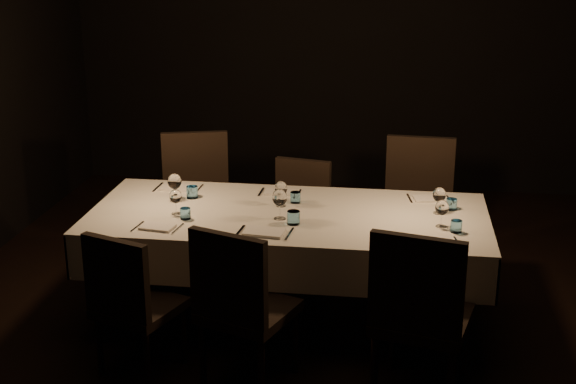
# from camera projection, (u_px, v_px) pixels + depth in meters

# --- Properties ---
(room) EXTENTS (5.01, 6.01, 3.01)m
(room) POSITION_uv_depth(u_px,v_px,m) (288.00, 98.00, 4.85)
(room) COLOR black
(room) RESTS_ON ground
(dining_table) EXTENTS (2.52, 1.12, 0.76)m
(dining_table) POSITION_uv_depth(u_px,v_px,m) (288.00, 224.00, 5.10)
(dining_table) COLOR black
(dining_table) RESTS_ON ground
(chair_near_left) EXTENTS (0.55, 0.55, 0.89)m
(chair_near_left) POSITION_uv_depth(u_px,v_px,m) (130.00, 298.00, 4.52)
(chair_near_left) COLOR black
(chair_near_left) RESTS_ON ground
(place_setting_near_left) EXTENTS (0.30, 0.39, 0.16)m
(place_setting_near_left) POSITION_uv_depth(u_px,v_px,m) (172.00, 210.00, 4.94)
(place_setting_near_left) COLOR silver
(place_setting_near_left) RESTS_ON dining_table
(chair_near_center) EXTENTS (0.60, 0.60, 0.97)m
(chair_near_center) POSITION_uv_depth(u_px,v_px,m) (240.00, 301.00, 4.39)
(chair_near_center) COLOR black
(chair_near_center) RESTS_ON ground
(place_setting_near_center) EXTENTS (0.36, 0.41, 0.19)m
(place_setting_near_center) POSITION_uv_depth(u_px,v_px,m) (278.00, 213.00, 4.85)
(place_setting_near_center) COLOR silver
(place_setting_near_center) RESTS_ON dining_table
(chair_near_right) EXTENTS (0.59, 0.59, 1.02)m
(chair_near_right) POSITION_uv_depth(u_px,v_px,m) (420.00, 310.00, 4.23)
(chair_near_right) COLOR black
(chair_near_right) RESTS_ON ground
(place_setting_near_right) EXTENTS (0.32, 0.39, 0.17)m
(place_setting_near_right) POSITION_uv_depth(u_px,v_px,m) (443.00, 222.00, 4.73)
(place_setting_near_right) COLOR silver
(place_setting_near_right) RESTS_ON dining_table
(chair_far_left) EXTENTS (0.61, 0.61, 1.03)m
(chair_far_left) POSITION_uv_depth(u_px,v_px,m) (197.00, 197.00, 6.00)
(chair_far_left) COLOR black
(chair_far_left) RESTS_ON ground
(place_setting_far_left) EXTENTS (0.34, 0.41, 0.19)m
(place_setting_far_left) POSITION_uv_depth(u_px,v_px,m) (180.00, 186.00, 5.36)
(place_setting_far_left) COLOR silver
(place_setting_far_left) RESTS_ON dining_table
(chair_far_center) EXTENTS (0.49, 0.49, 0.87)m
(chair_far_center) POSITION_uv_depth(u_px,v_px,m) (299.00, 213.00, 5.88)
(chair_far_center) COLOR black
(chair_far_center) RESTS_ON ground
(place_setting_far_center) EXTENTS (0.30, 0.39, 0.17)m
(place_setting_far_center) POSITION_uv_depth(u_px,v_px,m) (284.00, 192.00, 5.27)
(place_setting_far_center) COLOR silver
(place_setting_far_center) RESTS_ON dining_table
(chair_far_right) EXTENTS (0.52, 0.52, 1.04)m
(chair_far_right) POSITION_uv_depth(u_px,v_px,m) (418.00, 204.00, 5.84)
(chair_far_right) COLOR black
(chair_far_right) RESTS_ON ground
(place_setting_far_right) EXTENTS (0.32, 0.40, 0.17)m
(place_setting_far_right) POSITION_uv_depth(u_px,v_px,m) (439.00, 198.00, 5.14)
(place_setting_far_right) COLOR silver
(place_setting_far_right) RESTS_ON dining_table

